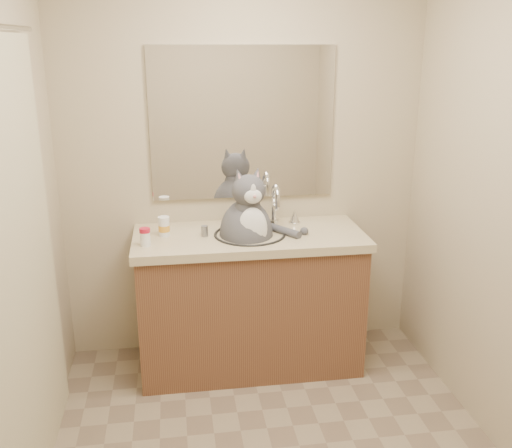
{
  "coord_description": "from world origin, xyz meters",
  "views": [
    {
      "loc": [
        -0.42,
        -2.15,
        1.91
      ],
      "look_at": [
        -0.01,
        0.65,
        1.01
      ],
      "focal_mm": 40.0,
      "sensor_mm": 36.0,
      "label": 1
    }
  ],
  "objects": [
    {
      "name": "mirror",
      "position": [
        0.0,
        1.24,
        1.45
      ],
      "size": [
        1.1,
        0.02,
        0.9
      ],
      "primitive_type": "cube",
      "color": "white",
      "rests_on": "room"
    },
    {
      "name": "cat",
      "position": [
        -0.02,
        0.93,
        0.89
      ],
      "size": [
        0.49,
        0.39,
        0.62
      ],
      "rotation": [
        0.0,
        0.0,
        0.19
      ],
      "color": "#4A4A4F",
      "rests_on": "vanity"
    },
    {
      "name": "grey_canister",
      "position": [
        -0.26,
        0.96,
        0.88
      ],
      "size": [
        0.05,
        0.05,
        0.06
      ],
      "rotation": [
        0.0,
        0.0,
        -0.35
      ],
      "color": "slate",
      "rests_on": "vanity"
    },
    {
      "name": "pill_bottle_orange",
      "position": [
        -0.49,
        1.0,
        0.9
      ],
      "size": [
        0.07,
        0.07,
        0.11
      ],
      "rotation": [
        0.0,
        0.0,
        0.05
      ],
      "color": "white",
      "rests_on": "vanity"
    },
    {
      "name": "shower_curtain",
      "position": [
        -1.05,
        0.1,
        1.03
      ],
      "size": [
        0.02,
        1.3,
        1.93
      ],
      "color": "beige",
      "rests_on": "ground"
    },
    {
      "name": "vanity",
      "position": [
        0.0,
        0.96,
        0.44
      ],
      "size": [
        1.34,
        0.59,
        1.12
      ],
      "color": "brown",
      "rests_on": "ground"
    },
    {
      "name": "room",
      "position": [
        0.0,
        0.0,
        1.2
      ],
      "size": [
        2.22,
        2.52,
        2.42
      ],
      "color": "gray",
      "rests_on": "ground"
    },
    {
      "name": "pill_bottle_redcap",
      "position": [
        -0.59,
        0.84,
        0.9
      ],
      "size": [
        0.07,
        0.07,
        0.1
      ],
      "rotation": [
        0.0,
        0.0,
        0.25
      ],
      "color": "white",
      "rests_on": "vanity"
    }
  ]
}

